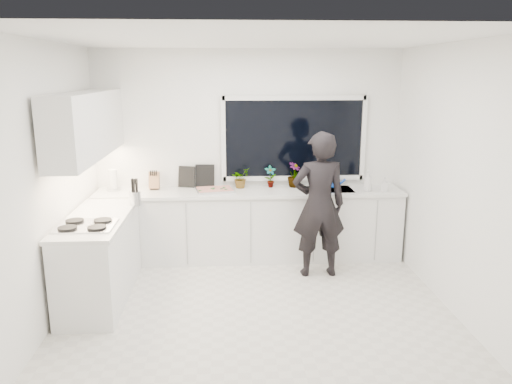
{
  "coord_description": "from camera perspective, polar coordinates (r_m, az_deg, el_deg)",
  "views": [
    {
      "loc": [
        -0.29,
        -4.8,
        2.41
      ],
      "look_at": [
        0.02,
        0.4,
        1.15
      ],
      "focal_mm": 35.0,
      "sensor_mm": 36.0,
      "label": 1
    }
  ],
  "objects": [
    {
      "name": "pizza_tray",
      "position": [
        6.39,
        -4.73,
        0.21
      ],
      "size": [
        0.53,
        0.43,
        0.03
      ],
      "primitive_type": "cube",
      "rotation": [
        0.0,
        0.0,
        0.19
      ],
      "color": "silver",
      "rests_on": "countertop_back"
    },
    {
      "name": "wall_right",
      "position": [
        5.42,
        21.75,
        1.36
      ],
      "size": [
        0.02,
        3.5,
        2.7
      ],
      "primitive_type": "cube",
      "color": "white",
      "rests_on": "ground"
    },
    {
      "name": "wall_left",
      "position": [
        5.21,
        -22.64,
        0.8
      ],
      "size": [
        0.02,
        3.5,
        2.7
      ],
      "primitive_type": "cube",
      "color": "white",
      "rests_on": "ground"
    },
    {
      "name": "knife_block",
      "position": [
        6.6,
        -11.55,
        1.25
      ],
      "size": [
        0.13,
        0.1,
        0.22
      ],
      "primitive_type": "cube",
      "rotation": [
        0.0,
        0.0,
        -0.01
      ],
      "color": "#9E7549",
      "rests_on": "countertop_back"
    },
    {
      "name": "watering_can",
      "position": [
        6.72,
        8.9,
        1.18
      ],
      "size": [
        0.19,
        0.19,
        0.13
      ],
      "primitive_type": "cylinder",
      "rotation": [
        0.0,
        0.0,
        -0.43
      ],
      "color": "#1343BA",
      "rests_on": "countertop_back"
    },
    {
      "name": "sink",
      "position": [
        6.57,
        8.44,
        -0.11
      ],
      "size": [
        0.58,
        0.42,
        0.14
      ],
      "primitive_type": "cube",
      "color": "silver",
      "rests_on": "countertop_back"
    },
    {
      "name": "base_cabinets_back",
      "position": [
        6.56,
        -0.73,
        -3.89
      ],
      "size": [
        3.92,
        0.58,
        0.88
      ],
      "primitive_type": "cube",
      "color": "white",
      "rests_on": "floor"
    },
    {
      "name": "soap_bottles",
      "position": [
        6.52,
        13.18,
        1.13
      ],
      "size": [
        0.32,
        0.11,
        0.27
      ],
      "color": "#D8BF66",
      "rests_on": "countertop_back"
    },
    {
      "name": "window",
      "position": [
        6.64,
        4.34,
        6.11
      ],
      "size": [
        1.8,
        0.02,
        1.0
      ],
      "primitive_type": "cube",
      "color": "black",
      "rests_on": "wall_back"
    },
    {
      "name": "countertop_left",
      "position": [
        5.54,
        -17.73,
        -2.88
      ],
      "size": [
        0.62,
        1.6,
        0.04
      ],
      "primitive_type": "cube",
      "color": "silver",
      "rests_on": "base_cabinets_left"
    },
    {
      "name": "base_cabinets_left",
      "position": [
        5.68,
        -17.4,
        -7.33
      ],
      "size": [
        0.58,
        1.6,
        0.88
      ],
      "primitive_type": "cube",
      "color": "white",
      "rests_on": "floor"
    },
    {
      "name": "herb_plants",
      "position": [
        6.58,
        2.28,
        1.79
      ],
      "size": [
        1.37,
        0.31,
        0.33
      ],
      "color": "#26662D",
      "rests_on": "countertop_back"
    },
    {
      "name": "floor",
      "position": [
        5.38,
        0.03,
        -13.12
      ],
      "size": [
        4.0,
        3.5,
        0.02
      ],
      "primitive_type": "cube",
      "color": "beige",
      "rests_on": "ground"
    },
    {
      "name": "wall_back",
      "position": [
        6.65,
        -0.88,
        4.42
      ],
      "size": [
        4.0,
        0.02,
        2.7
      ],
      "primitive_type": "cube",
      "color": "white",
      "rests_on": "ground"
    },
    {
      "name": "ceiling",
      "position": [
        4.82,
        0.03,
        17.18
      ],
      "size": [
        4.0,
        3.5,
        0.02
      ],
      "primitive_type": "cube",
      "color": "white",
      "rests_on": "wall_back"
    },
    {
      "name": "countertop_back",
      "position": [
        6.42,
        -0.74,
        -0.0
      ],
      "size": [
        3.94,
        0.62,
        0.04
      ],
      "primitive_type": "cube",
      "color": "silver",
      "rests_on": "base_cabinets_back"
    },
    {
      "name": "upper_cabinets",
      "position": [
        5.73,
        -18.74,
        7.28
      ],
      "size": [
        0.34,
        2.1,
        0.7
      ],
      "primitive_type": "cube",
      "color": "white",
      "rests_on": "wall_left"
    },
    {
      "name": "stovetop",
      "position": [
        5.21,
        -18.9,
        -3.59
      ],
      "size": [
        0.56,
        0.48,
        0.03
      ],
      "primitive_type": "cube",
      "color": "black",
      "rests_on": "countertop_left"
    },
    {
      "name": "picture_frame_small",
      "position": [
        6.63,
        -5.85,
        1.86
      ],
      "size": [
        0.25,
        0.04,
        0.3
      ],
      "primitive_type": "cube",
      "rotation": [
        0.0,
        0.0,
        -0.09
      ],
      "color": "black",
      "rests_on": "countertop_back"
    },
    {
      "name": "paper_towel_roll",
      "position": [
        6.65,
        -16.01,
        1.27
      ],
      "size": [
        0.14,
        0.14,
        0.26
      ],
      "primitive_type": "cylinder",
      "rotation": [
        0.0,
        0.0,
        0.35
      ],
      "color": "silver",
      "rests_on": "countertop_back"
    },
    {
      "name": "picture_frame_large",
      "position": [
        6.65,
        -7.95,
        1.75
      ],
      "size": [
        0.22,
        0.08,
        0.28
      ],
      "primitive_type": "cube",
      "rotation": [
        0.0,
        0.0,
        -0.29
      ],
      "color": "black",
      "rests_on": "countertop_back"
    },
    {
      "name": "faucet",
      "position": [
        6.73,
        8.15,
        1.62
      ],
      "size": [
        0.03,
        0.03,
        0.22
      ],
      "primitive_type": "cylinder",
      "color": "silver",
      "rests_on": "countertop_back"
    },
    {
      "name": "utensil_crock",
      "position": [
        5.87,
        -13.64,
        -0.69
      ],
      "size": [
        0.15,
        0.15,
        0.16
      ],
      "primitive_type": "cylinder",
      "rotation": [
        0.0,
        0.0,
        -0.21
      ],
      "color": "#B4B4B9",
      "rests_on": "countertop_left"
    },
    {
      "name": "pizza",
      "position": [
        6.39,
        -4.74,
        0.36
      ],
      "size": [
        0.48,
        0.38,
        0.01
      ],
      "primitive_type": "cube",
      "rotation": [
        0.0,
        0.0,
        0.19
      ],
      "color": "#AF3317",
      "rests_on": "pizza_tray"
    },
    {
      "name": "person",
      "position": [
        5.95,
        7.2,
        -1.48
      ],
      "size": [
        0.66,
        0.45,
        1.75
      ],
      "primitive_type": "imported",
      "rotation": [
        0.0,
        0.0,
        3.19
      ],
      "color": "black",
      "rests_on": "floor"
    }
  ]
}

